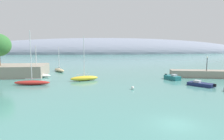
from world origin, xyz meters
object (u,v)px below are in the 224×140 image
(sailboat_red_end_of_line, at_px, (32,82))
(motorboat_navy_alongside_breakwater, at_px, (201,84))
(sailboat_sand_mid_mooring, at_px, (59,70))
(harbor_lamp_post, at_px, (207,62))
(sailboat_yellow_near_shore, at_px, (84,78))
(sailboat_white_outer_mooring, at_px, (37,75))
(mooring_buoy_white, at_px, (133,88))
(motorboat_teal_foreground, at_px, (172,78))

(sailboat_red_end_of_line, xyz_separation_m, motorboat_navy_alongside_breakwater, (32.10, -4.94, -0.16))
(sailboat_sand_mid_mooring, distance_m, harbor_lamp_post, 39.96)
(motorboat_navy_alongside_breakwater, bearing_deg, sailboat_yellow_near_shore, 29.97)
(sailboat_yellow_near_shore, relative_size, sailboat_white_outer_mooring, 1.25)
(sailboat_yellow_near_shore, xyz_separation_m, harbor_lamp_post, (28.65, 0.29, 3.26))
(sailboat_yellow_near_shore, xyz_separation_m, mooring_buoy_white, (8.58, -10.07, -0.32))
(sailboat_yellow_near_shore, height_order, sailboat_red_end_of_line, sailboat_red_end_of_line)
(sailboat_red_end_of_line, height_order, mooring_buoy_white, sailboat_red_end_of_line)
(sailboat_sand_mid_mooring, bearing_deg, motorboat_navy_alongside_breakwater, 22.72)
(motorboat_teal_foreground, bearing_deg, motorboat_navy_alongside_breakwater, -2.27)
(sailboat_sand_mid_mooring, bearing_deg, mooring_buoy_white, 4.43)
(sailboat_red_end_of_line, distance_m, motorboat_teal_foreground, 29.81)
(mooring_buoy_white, xyz_separation_m, harbor_lamp_post, (20.07, 10.36, 3.58))
(sailboat_yellow_near_shore, height_order, sailboat_sand_mid_mooring, sailboat_yellow_near_shore)
(mooring_buoy_white, bearing_deg, harbor_lamp_post, 27.29)
(mooring_buoy_white, bearing_deg, sailboat_yellow_near_shore, 130.43)
(sailboat_sand_mid_mooring, distance_m, motorboat_navy_alongside_breakwater, 39.02)
(sailboat_white_outer_mooring, height_order, sailboat_red_end_of_line, sailboat_red_end_of_line)
(mooring_buoy_white, height_order, harbor_lamp_post, harbor_lamp_post)
(sailboat_white_outer_mooring, height_order, motorboat_navy_alongside_breakwater, sailboat_white_outer_mooring)
(motorboat_navy_alongside_breakwater, bearing_deg, sailboat_sand_mid_mooring, 10.95)
(sailboat_yellow_near_shore, relative_size, sailboat_sand_mid_mooring, 1.34)
(sailboat_white_outer_mooring, distance_m, mooring_buoy_white, 26.04)
(sailboat_white_outer_mooring, relative_size, harbor_lamp_post, 2.27)
(motorboat_teal_foreground, bearing_deg, sailboat_white_outer_mooring, -123.38)
(sailboat_yellow_near_shore, bearing_deg, sailboat_sand_mid_mooring, 99.22)
(sailboat_yellow_near_shore, relative_size, harbor_lamp_post, 2.84)
(motorboat_navy_alongside_breakwater, xyz_separation_m, harbor_lamp_post, (6.61, 8.95, 3.50))
(sailboat_white_outer_mooring, relative_size, motorboat_teal_foreground, 1.78)
(motorboat_teal_foreground, bearing_deg, harbor_lamp_post, 78.93)
(motorboat_navy_alongside_breakwater, bearing_deg, harbor_lamp_post, -75.03)
(sailboat_white_outer_mooring, distance_m, harbor_lamp_post, 40.84)
(motorboat_navy_alongside_breakwater, height_order, mooring_buoy_white, motorboat_navy_alongside_breakwater)
(motorboat_navy_alongside_breakwater, bearing_deg, sailboat_red_end_of_line, 42.66)
(motorboat_teal_foreground, distance_m, harbor_lamp_post, 9.71)
(sailboat_red_end_of_line, bearing_deg, motorboat_navy_alongside_breakwater, 176.99)
(motorboat_teal_foreground, relative_size, motorboat_navy_alongside_breakwater, 0.90)
(sailboat_sand_mid_mooring, distance_m, motorboat_teal_foreground, 32.56)
(sailboat_sand_mid_mooring, relative_size, sailboat_red_end_of_line, 0.68)
(sailboat_red_end_of_line, bearing_deg, sailboat_white_outer_mooring, -75.63)
(sailboat_yellow_near_shore, relative_size, motorboat_navy_alongside_breakwater, 2.00)
(sailboat_sand_mid_mooring, xyz_separation_m, sailboat_red_end_of_line, (-2.41, -20.38, 0.03))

